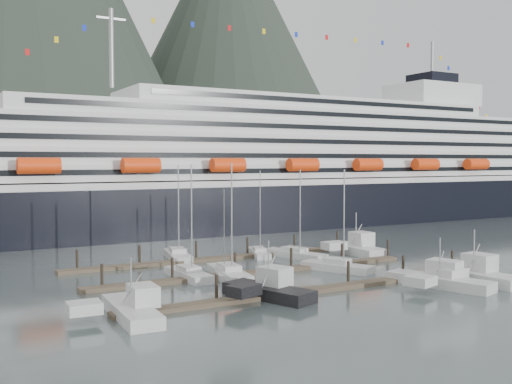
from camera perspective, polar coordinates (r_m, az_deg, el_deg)
ground at (r=82.03m, az=4.34°, el=-7.81°), size 1600.00×1600.00×0.00m
mountains at (r=679.04m, az=-21.20°, el=15.39°), size 870.00×440.00×420.00m
cruise_ship at (r=143.09m, az=2.15°, el=1.66°), size 210.00×30.40×50.30m
dock_near at (r=71.20m, az=5.50°, el=-9.23°), size 48.18×2.28×3.20m
dock_mid at (r=81.98m, az=0.25°, el=-7.59°), size 48.18×2.28×3.20m
dock_far at (r=93.34m, az=-3.72°, el=-6.30°), size 48.18×2.28×3.20m
sailboat_a at (r=79.27m, az=-6.43°, el=-7.87°), size 3.18×9.94×15.46m
sailboat_b at (r=79.65m, az=-2.58°, el=-7.80°), size 4.72×11.77×15.66m
sailboat_c at (r=80.40m, az=-3.14°, el=-7.74°), size 4.44×8.40×12.02m
sailboat_d at (r=95.74m, az=3.68°, el=-5.99°), size 5.95×11.82×14.48m
sailboat_f at (r=94.90m, az=-7.47°, el=-6.07°), size 4.99×10.58×15.30m
sailboat_g at (r=97.26m, az=0.29°, el=-5.85°), size 5.27×9.60×14.16m
sailboat_h at (r=84.85m, az=7.73°, el=-7.16°), size 6.96×10.55×14.73m
trawler_a at (r=60.96m, az=-11.92°, el=-10.85°), size 8.66×12.01×6.49m
trawler_b at (r=67.67m, az=1.13°, el=-9.34°), size 9.48×11.52×7.12m
trawler_c at (r=76.91m, az=17.02°, el=-8.01°), size 10.14×13.31×6.57m
trawler_d at (r=81.32m, az=19.96°, el=-7.42°), size 9.37×12.62×7.32m
trawler_e at (r=100.31m, az=9.43°, el=-5.31°), size 8.86×11.63×7.54m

